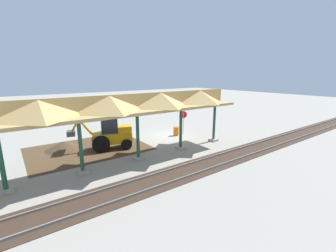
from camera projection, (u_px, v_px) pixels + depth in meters
ground_plane at (169, 135)px, 23.30m from camera, size 120.00×120.00×0.00m
dirt_work_zone at (89, 149)px, 19.10m from camera, size 9.42×7.00×0.01m
platform_canopy at (77, 109)px, 13.50m from camera, size 25.44×3.20×4.90m
rail_tracks at (229, 157)px, 17.15m from camera, size 60.00×2.58×0.15m
stop_sign at (183, 118)px, 23.43m from camera, size 0.70×0.35×2.46m
backhoe at (110, 134)px, 18.89m from camera, size 5.15×2.60×2.82m
dirt_mound at (64, 149)px, 18.99m from camera, size 6.14×6.14×1.41m
traffic_barrel at (176, 131)px, 23.20m from camera, size 0.56×0.56×0.90m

